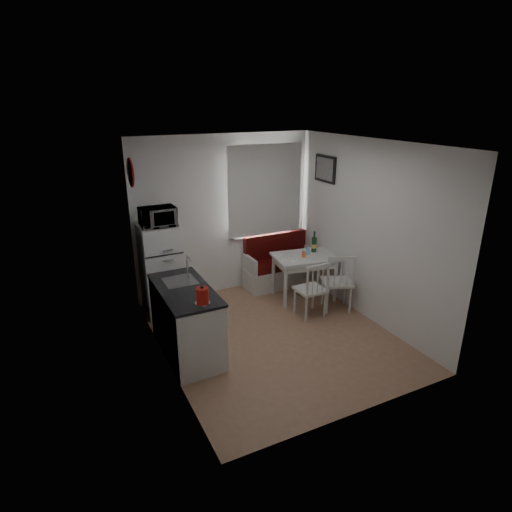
{
  "coord_description": "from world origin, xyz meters",
  "views": [
    {
      "loc": [
        -2.53,
        -4.54,
        3.08
      ],
      "look_at": [
        -0.04,
        0.5,
        1.02
      ],
      "focal_mm": 30.0,
      "sensor_mm": 36.0,
      "label": 1
    }
  ],
  "objects_px": {
    "bench": "(280,269)",
    "fridge": "(161,270)",
    "chair_left": "(314,284)",
    "chair_right": "(341,276)",
    "kettle": "(202,296)",
    "dining_table": "(305,261)",
    "wine_bottle": "(314,242)",
    "microwave": "(158,217)",
    "kitchen_counter": "(186,320)"
  },
  "relations": [
    {
      "from": "fridge",
      "to": "chair_right",
      "type": "bearing_deg",
      "value": -26.07
    },
    {
      "from": "kettle",
      "to": "kitchen_counter",
      "type": "bearing_deg",
      "value": 95.28
    },
    {
      "from": "fridge",
      "to": "kettle",
      "type": "height_order",
      "value": "fridge"
    },
    {
      "from": "wine_bottle",
      "to": "kettle",
      "type": "bearing_deg",
      "value": -150.51
    },
    {
      "from": "microwave",
      "to": "kettle",
      "type": "xyz_separation_m",
      "value": [
        0.03,
        -1.73,
        -0.5
      ]
    },
    {
      "from": "dining_table",
      "to": "microwave",
      "type": "xyz_separation_m",
      "value": [
        -2.19,
        0.47,
        0.87
      ]
    },
    {
      "from": "kitchen_counter",
      "to": "microwave",
      "type": "relative_size",
      "value": 2.65
    },
    {
      "from": "wine_bottle",
      "to": "bench",
      "type": "bearing_deg",
      "value": 122.14
    },
    {
      "from": "bench",
      "to": "wine_bottle",
      "type": "height_order",
      "value": "wine_bottle"
    },
    {
      "from": "kitchen_counter",
      "to": "microwave",
      "type": "bearing_deg",
      "value": 89.06
    },
    {
      "from": "bench",
      "to": "chair_left",
      "type": "bearing_deg",
      "value": -96.69
    },
    {
      "from": "bench",
      "to": "dining_table",
      "type": "distance_m",
      "value": 0.73
    },
    {
      "from": "bench",
      "to": "fridge",
      "type": "distance_m",
      "value": 2.13
    },
    {
      "from": "bench",
      "to": "fridge",
      "type": "relative_size",
      "value": 0.91
    },
    {
      "from": "chair_left",
      "to": "chair_right",
      "type": "xyz_separation_m",
      "value": [
        0.49,
        -0.01,
        0.04
      ]
    },
    {
      "from": "chair_left",
      "to": "microwave",
      "type": "distance_m",
      "value": 2.45
    },
    {
      "from": "kettle",
      "to": "wine_bottle",
      "type": "bearing_deg",
      "value": 29.49
    },
    {
      "from": "chair_right",
      "to": "wine_bottle",
      "type": "height_order",
      "value": "wine_bottle"
    },
    {
      "from": "kitchen_counter",
      "to": "fridge",
      "type": "distance_m",
      "value": 1.27
    },
    {
      "from": "bench",
      "to": "microwave",
      "type": "bearing_deg",
      "value": -175.66
    },
    {
      "from": "dining_table",
      "to": "microwave",
      "type": "height_order",
      "value": "microwave"
    },
    {
      "from": "chair_right",
      "to": "fridge",
      "type": "xyz_separation_m",
      "value": [
        -2.43,
        1.19,
        0.11
      ]
    },
    {
      "from": "microwave",
      "to": "kettle",
      "type": "relative_size",
      "value": 2.19
    },
    {
      "from": "fridge",
      "to": "microwave",
      "type": "xyz_separation_m",
      "value": [
        0.0,
        -0.05,
        0.83
      ]
    },
    {
      "from": "dining_table",
      "to": "fridge",
      "type": "relative_size",
      "value": 0.77
    },
    {
      "from": "kettle",
      "to": "dining_table",
      "type": "bearing_deg",
      "value": 30.15
    },
    {
      "from": "chair_right",
      "to": "microwave",
      "type": "relative_size",
      "value": 1.14
    },
    {
      "from": "dining_table",
      "to": "wine_bottle",
      "type": "xyz_separation_m",
      "value": [
        0.24,
        0.1,
        0.26
      ]
    },
    {
      "from": "fridge",
      "to": "microwave",
      "type": "distance_m",
      "value": 0.83
    },
    {
      "from": "chair_right",
      "to": "fridge",
      "type": "distance_m",
      "value": 2.71
    },
    {
      "from": "chair_left",
      "to": "kitchen_counter",
      "type": "bearing_deg",
      "value": -179.11
    },
    {
      "from": "kitchen_counter",
      "to": "fridge",
      "type": "xyz_separation_m",
      "value": [
        0.02,
        1.24,
        0.24
      ]
    },
    {
      "from": "fridge",
      "to": "bench",
      "type": "bearing_deg",
      "value": 2.98
    },
    {
      "from": "kitchen_counter",
      "to": "wine_bottle",
      "type": "height_order",
      "value": "kitchen_counter"
    },
    {
      "from": "chair_left",
      "to": "microwave",
      "type": "bearing_deg",
      "value": 148.87
    },
    {
      "from": "dining_table",
      "to": "kettle",
      "type": "relative_size",
      "value": 4.69
    },
    {
      "from": "kitchen_counter",
      "to": "bench",
      "type": "bearing_deg",
      "value": 32.61
    },
    {
      "from": "kitchen_counter",
      "to": "chair_left",
      "type": "relative_size",
      "value": 2.82
    },
    {
      "from": "dining_table",
      "to": "chair_left",
      "type": "bearing_deg",
      "value": -101.64
    },
    {
      "from": "kitchen_counter",
      "to": "microwave",
      "type": "xyz_separation_m",
      "value": [
        0.02,
        1.19,
        1.06
      ]
    },
    {
      "from": "bench",
      "to": "kettle",
      "type": "bearing_deg",
      "value": -137.56
    },
    {
      "from": "bench",
      "to": "chair_right",
      "type": "distance_m",
      "value": 1.37
    },
    {
      "from": "chair_left",
      "to": "chair_right",
      "type": "bearing_deg",
      "value": -1.62
    },
    {
      "from": "kettle",
      "to": "wine_bottle",
      "type": "xyz_separation_m",
      "value": [
        2.4,
        1.36,
        -0.11
      ]
    },
    {
      "from": "wine_bottle",
      "to": "fridge",
      "type": "bearing_deg",
      "value": 170.13
    },
    {
      "from": "chair_left",
      "to": "microwave",
      "type": "xyz_separation_m",
      "value": [
        -1.94,
        1.13,
        0.98
      ]
    },
    {
      "from": "dining_table",
      "to": "wine_bottle",
      "type": "height_order",
      "value": "wine_bottle"
    },
    {
      "from": "chair_right",
      "to": "microwave",
      "type": "bearing_deg",
      "value": 177.78
    },
    {
      "from": "kettle",
      "to": "fridge",
      "type": "bearing_deg",
      "value": 90.97
    },
    {
      "from": "chair_left",
      "to": "kettle",
      "type": "bearing_deg",
      "value": -163.58
    }
  ]
}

